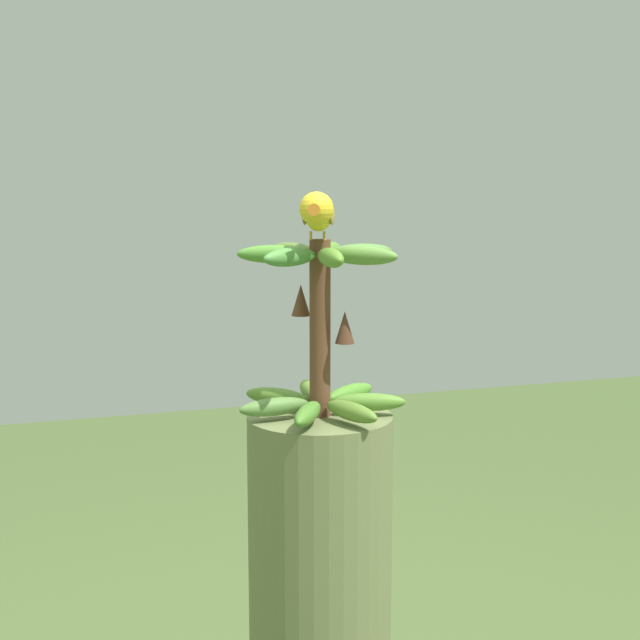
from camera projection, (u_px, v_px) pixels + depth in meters
The scene contains 2 objects.
banana_bunch at pixel (320, 328), 1.71m from camera, with size 0.32×0.32×0.33m.
perched_bird at pixel (318, 213), 1.64m from camera, with size 0.11×0.21×0.09m.
Camera 1 is at (-0.52, -1.60, 1.43)m, focal length 51.23 mm.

